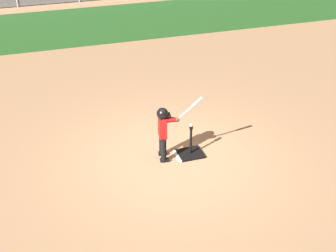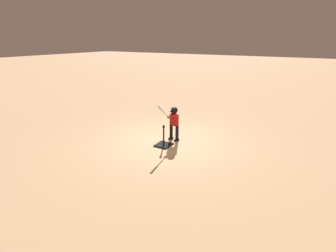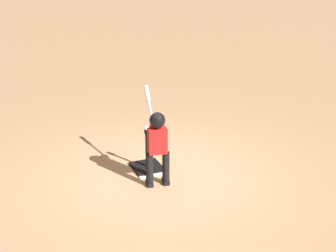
{
  "view_description": "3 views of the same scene",
  "coord_description": "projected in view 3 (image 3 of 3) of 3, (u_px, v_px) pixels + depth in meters",
  "views": [
    {
      "loc": [
        -2.59,
        -7.52,
        5.35
      ],
      "look_at": [
        -0.19,
        -0.15,
        0.9
      ],
      "focal_mm": 50.0,
      "sensor_mm": 36.0,
      "label": 1
    },
    {
      "loc": [
        7.02,
        4.16,
        3.3
      ],
      "look_at": [
        0.27,
        0.16,
        0.65
      ],
      "focal_mm": 28.0,
      "sensor_mm": 36.0,
      "label": 2
    },
    {
      "loc": [
        -6.04,
        2.42,
        3.35
      ],
      "look_at": [
        -0.24,
        -0.04,
        0.93
      ],
      "focal_mm": 50.0,
      "sensor_mm": 36.0,
      "label": 3
    }
  ],
  "objects": [
    {
      "name": "baseball",
      "position": [
        147.0,
        128.0,
        7.31
      ],
      "size": [
        0.07,
        0.07,
        0.07
      ],
      "primitive_type": "sphere",
      "color": "white",
      "rests_on": "batting_tee"
    },
    {
      "name": "batter_child",
      "position": [
        157.0,
        139.0,
        6.81
      ],
      "size": [
        0.92,
        0.37,
        1.35
      ],
      "color": "black",
      "rests_on": "ground_plane"
    },
    {
      "name": "batting_tee",
      "position": [
        147.0,
        164.0,
        7.54
      ],
      "size": [
        0.51,
        0.46,
        0.66
      ],
      "color": "black",
      "rests_on": "ground_plane"
    },
    {
      "name": "home_plate",
      "position": [
        149.0,
        170.0,
        7.48
      ],
      "size": [
        0.45,
        0.45,
        0.02
      ],
      "primitive_type": "cube",
      "rotation": [
        0.0,
        0.0,
        -0.02
      ],
      "color": "white",
      "rests_on": "ground_plane"
    },
    {
      "name": "ground_plane",
      "position": [
        160.0,
        177.0,
        7.27
      ],
      "size": [
        90.0,
        90.0,
        0.0
      ],
      "primitive_type": "plane",
      "color": "tan"
    }
  ]
}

